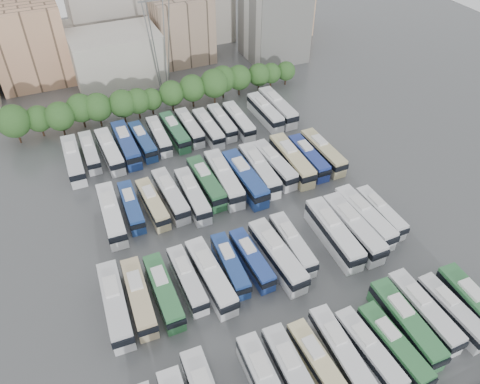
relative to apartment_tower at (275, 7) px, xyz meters
name	(u,v)px	position (x,y,z in m)	size (l,w,h in m)	color
ground	(246,238)	(-34.00, -58.00, -13.00)	(220.00, 220.00, 0.00)	#424447
tree_line	(154,96)	(-36.41, -15.95, -8.64)	(65.16, 7.74, 8.17)	black
city_buildings	(99,33)	(-41.46, 13.86, -5.13)	(102.00, 35.00, 20.00)	#9E998E
apartment_tower	(275,7)	(0.00, 0.00, 0.00)	(14.00, 14.00, 26.00)	silver
electricity_pylon	(156,12)	(-32.00, -8.00, 5.66)	(9.00, 6.91, 33.83)	slate
bus_r0_s4	(266,384)	(-42.19, -81.45, -11.14)	(3.01, 12.13, 3.78)	silver
bus_r0_s5	(293,375)	(-38.85, -81.78, -11.11)	(3.06, 12.36, 3.85)	silver
bus_r0_s6	(318,364)	(-35.44, -81.67, -11.28)	(2.69, 11.24, 3.51)	beige
bus_r0_s7	(340,351)	(-32.18, -81.27, -11.20)	(3.01, 11.80, 3.67)	silver
bus_r0_s8	(369,351)	(-28.99, -82.68, -11.24)	(2.98, 11.54, 3.59)	silver
bus_r0_s9	(393,346)	(-25.87, -83.30, -11.21)	(3.00, 11.69, 3.64)	#2F6E3C
bus_r0_s10	(406,323)	(-22.55, -81.42, -11.06)	(3.11, 12.69, 3.96)	#2F6F3E
bus_r0_s11	(423,311)	(-19.25, -80.85, -11.11)	(2.71, 12.27, 3.85)	silver
bus_r0_s12	(452,311)	(-15.72, -82.24, -11.29)	(2.73, 11.19, 3.49)	silver
bus_r0_s13	(477,308)	(-12.63, -83.32, -11.00)	(3.34, 13.10, 4.08)	#2D6A3B
bus_r1_s0	(115,304)	(-55.39, -63.81, -11.02)	(3.42, 12.97, 4.03)	silver
bus_r1_s1	(139,297)	(-52.26, -63.79, -11.15)	(3.14, 12.08, 3.76)	tan
bus_r1_s2	(164,291)	(-48.99, -64.23, -11.17)	(2.63, 11.87, 3.72)	#2F6E3D
bus_r1_s3	(187,279)	(-45.40, -63.49, -11.29)	(2.55, 11.12, 3.48)	silver
bus_r1_s4	(211,276)	(-42.28, -64.43, -11.04)	(3.29, 12.84, 4.00)	silver
bus_r1_s5	(230,265)	(-38.96, -63.40, -11.33)	(2.86, 10.96, 3.41)	navy
bus_r1_s6	(252,259)	(-35.70, -63.69, -11.32)	(2.69, 10.95, 3.42)	navy
bus_r1_s7	(277,255)	(-32.17, -64.77, -10.99)	(3.44, 13.19, 4.10)	silver
bus_r1_s8	(292,244)	(-28.95, -63.48, -11.23)	(2.89, 11.57, 3.61)	silver
bus_r1_s10	(334,233)	(-22.30, -64.29, -10.92)	(3.50, 13.61, 4.24)	silver
bus_r1_s11	(353,228)	(-18.95, -64.48, -10.91)	(3.00, 13.60, 4.26)	silver
bus_r1_s12	(364,217)	(-15.87, -63.09, -11.00)	(3.22, 13.07, 4.07)	silver
bus_r1_s13	(380,212)	(-12.64, -62.97, -11.31)	(2.40, 10.96, 3.44)	silver
bus_r2_s1	(111,214)	(-52.21, -46.35, -11.01)	(3.30, 13.00, 4.05)	white
bus_r2_s2	(131,207)	(-48.85, -45.50, -11.32)	(2.71, 10.96, 3.42)	navy
bus_r2_s3	(153,204)	(-45.49, -46.25, -11.29)	(2.96, 11.21, 3.48)	#C9BA8A
bus_r2_s4	(170,195)	(-42.22, -45.56, -11.13)	(3.21, 12.27, 3.82)	silver
bus_r2_s5	(192,195)	(-38.87, -47.07, -11.12)	(2.84, 12.25, 3.83)	silver
bus_r2_s6	(206,182)	(-35.61, -44.87, -11.08)	(2.96, 12.49, 3.90)	#2A6238
bus_r2_s7	(224,178)	(-32.47, -45.21, -10.92)	(3.48, 13.61, 4.24)	silver
bus_r2_s8	(245,178)	(-29.11, -46.60, -10.91)	(3.28, 13.65, 4.26)	navy
bus_r2_s9	(259,170)	(-25.79, -45.43, -10.98)	(3.28, 13.19, 4.11)	silver
bus_r2_s10	(274,164)	(-22.55, -44.95, -11.08)	(3.37, 12.62, 3.92)	silver
bus_r2_s11	(292,160)	(-19.12, -45.26, -10.92)	(3.32, 13.57, 4.23)	#CDC18D
bus_r2_s12	(308,157)	(-15.72, -45.43, -11.17)	(2.78, 11.90, 3.72)	navy
bus_r2_s13	(323,152)	(-12.48, -45.19, -11.09)	(2.85, 12.44, 3.89)	#C0B684
bus_r3_s0	(73,160)	(-55.50, -29.01, -11.03)	(3.01, 12.82, 4.01)	silver
bus_r3_s1	(90,152)	(-52.30, -27.26, -11.30)	(2.55, 11.07, 3.46)	silver
bus_r3_s2	(110,151)	(-48.85, -28.74, -11.10)	(3.20, 12.45, 3.87)	silver
bus_r3_s3	(126,144)	(-45.55, -28.00, -10.99)	(2.98, 13.06, 4.09)	navy
bus_r3_s4	(143,141)	(-42.29, -27.76, -11.27)	(3.03, 11.35, 3.53)	navy
bus_r3_s5	(159,136)	(-38.91, -27.24, -11.28)	(2.65, 11.21, 3.50)	silver
bus_r3_s6	(175,132)	(-35.62, -27.20, -11.19)	(2.99, 11.85, 3.69)	#2A633F
bus_r3_s7	(189,127)	(-32.40, -26.75, -11.24)	(2.60, 11.48, 3.59)	silver
bus_r3_s8	(208,128)	(-29.08, -28.66, -11.19)	(2.72, 11.81, 3.70)	silver
bus_r3_s9	(222,122)	(-25.68, -27.53, -11.28)	(2.56, 11.21, 3.51)	silver
bus_r3_s10	(239,121)	(-22.37, -28.58, -11.18)	(2.71, 11.85, 3.71)	silver
bus_r3_s12	(265,112)	(-15.92, -27.74, -11.08)	(2.90, 12.50, 3.91)	silver
bus_r3_s13	(277,107)	(-12.73, -27.22, -10.96)	(2.98, 13.28, 4.16)	silver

